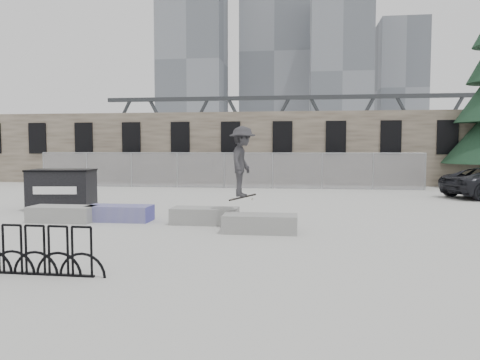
% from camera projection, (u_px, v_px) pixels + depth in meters
% --- Properties ---
extents(ground, '(120.00, 120.00, 0.00)m').
position_uv_depth(ground, '(157.00, 223.00, 14.30)').
color(ground, '#AFB0AB').
rests_on(ground, ground).
extents(stone_wall, '(36.00, 2.58, 4.50)m').
position_uv_depth(stone_wall, '(234.00, 148.00, 30.21)').
color(stone_wall, brown).
rests_on(stone_wall, ground).
extents(chainlink_fence, '(22.06, 0.06, 2.02)m').
position_uv_depth(chainlink_fence, '(224.00, 170.00, 26.59)').
color(chainlink_fence, gray).
rests_on(chainlink_fence, ground).
extents(planter_far_left, '(2.00, 0.90, 0.49)m').
position_uv_depth(planter_far_left, '(62.00, 213.00, 14.51)').
color(planter_far_left, '#969694').
rests_on(planter_far_left, ground).
extents(planter_center_left, '(2.00, 0.90, 0.49)m').
position_uv_depth(planter_center_left, '(120.00, 213.00, 14.67)').
color(planter_center_left, '#37359F').
rests_on(planter_center_left, ground).
extents(planter_center_right, '(2.00, 0.90, 0.49)m').
position_uv_depth(planter_center_right, '(205.00, 215.00, 14.12)').
color(planter_center_right, '#969694').
rests_on(planter_center_right, ground).
extents(planter_offset, '(2.00, 0.90, 0.49)m').
position_uv_depth(planter_offset, '(260.00, 223.00, 12.68)').
color(planter_offset, '#969694').
rests_on(planter_offset, ground).
extents(dumpster, '(2.44, 1.68, 1.50)m').
position_uv_depth(dumpster, '(62.00, 189.00, 17.33)').
color(dumpster, black).
rests_on(dumpster, ground).
extents(skyline_towers, '(58.00, 28.00, 48.00)m').
position_uv_depth(skyline_towers, '(279.00, 66.00, 105.76)').
color(skyline_towers, slate).
rests_on(skyline_towers, ground).
extents(truss_bridge, '(70.00, 3.00, 9.80)m').
position_uv_depth(truss_bridge, '(341.00, 135.00, 67.10)').
color(truss_bridge, '#2D3033').
rests_on(truss_bridge, ground).
extents(skateboarder, '(0.84, 1.35, 2.15)m').
position_uv_depth(skateboarder, '(242.00, 161.00, 13.39)').
color(skateboarder, '#2F2E31').
rests_on(skateboarder, ground).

